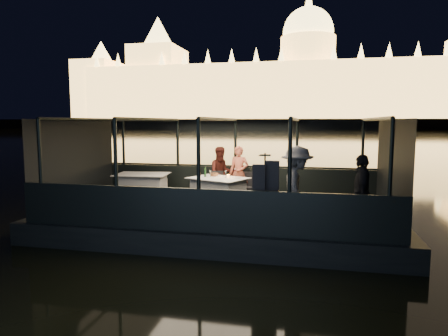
% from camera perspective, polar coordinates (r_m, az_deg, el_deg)
% --- Properties ---
extents(river_water, '(500.00, 500.00, 0.00)m').
position_cam_1_polar(river_water, '(89.69, 10.88, 4.68)').
color(river_water, black).
rests_on(river_water, ground).
extents(boat_hull, '(8.60, 4.40, 1.00)m').
position_cam_1_polar(boat_hull, '(10.24, -0.48, -8.90)').
color(boat_hull, black).
rests_on(boat_hull, river_water).
extents(boat_deck, '(8.00, 4.00, 0.04)m').
position_cam_1_polar(boat_deck, '(10.12, -0.48, -6.28)').
color(boat_deck, black).
rests_on(boat_deck, boat_hull).
extents(gunwale_port, '(8.00, 0.08, 0.90)m').
position_cam_1_polar(gunwale_port, '(11.96, 1.63, -2.00)').
color(gunwale_port, black).
rests_on(gunwale_port, boat_deck).
extents(gunwale_starboard, '(8.00, 0.08, 0.90)m').
position_cam_1_polar(gunwale_starboard, '(8.12, -3.61, -6.10)').
color(gunwale_starboard, black).
rests_on(gunwale_starboard, boat_deck).
extents(cabin_glass_port, '(8.00, 0.02, 1.40)m').
position_cam_1_polar(cabin_glass_port, '(11.84, 1.64, 3.51)').
color(cabin_glass_port, '#99B2B2').
rests_on(cabin_glass_port, gunwale_port).
extents(cabin_glass_starboard, '(8.00, 0.02, 1.40)m').
position_cam_1_polar(cabin_glass_starboard, '(7.95, -3.67, 2.01)').
color(cabin_glass_starboard, '#99B2B2').
rests_on(cabin_glass_starboard, gunwale_starboard).
extents(cabin_roof_glass, '(8.00, 4.00, 0.02)m').
position_cam_1_polar(cabin_roof_glass, '(9.87, -0.50, 6.97)').
color(cabin_roof_glass, '#99B2B2').
rests_on(cabin_roof_glass, boat_deck).
extents(end_wall_fore, '(0.02, 4.00, 2.30)m').
position_cam_1_polar(end_wall_fore, '(11.48, -20.35, 0.76)').
color(end_wall_fore, black).
rests_on(end_wall_fore, boat_deck).
extents(end_wall_aft, '(0.02, 4.00, 2.30)m').
position_cam_1_polar(end_wall_aft, '(9.85, 22.83, -0.24)').
color(end_wall_aft, black).
rests_on(end_wall_aft, boat_deck).
extents(canopy_ribs, '(8.00, 4.00, 2.30)m').
position_cam_1_polar(canopy_ribs, '(9.93, -0.49, 0.32)').
color(canopy_ribs, black).
rests_on(canopy_ribs, boat_deck).
extents(embankment, '(400.00, 140.00, 6.00)m').
position_cam_1_polar(embankment, '(219.64, 11.73, 5.96)').
color(embankment, '#423D33').
rests_on(embankment, ground).
extents(parliament_building, '(220.00, 32.00, 60.00)m').
position_cam_1_polar(parliament_building, '(186.50, 11.83, 14.51)').
color(parliament_building, '#F2D18C').
rests_on(parliament_building, embankment).
extents(dining_table_central, '(1.75, 1.54, 0.77)m').
position_cam_1_polar(dining_table_central, '(10.64, -0.83, -3.43)').
color(dining_table_central, white).
rests_on(dining_table_central, boat_deck).
extents(dining_table_aft, '(1.57, 1.21, 0.78)m').
position_cam_1_polar(dining_table_aft, '(11.62, -11.60, -2.71)').
color(dining_table_aft, silver).
rests_on(dining_table_aft, boat_deck).
extents(chair_port_left, '(0.52, 0.52, 0.85)m').
position_cam_1_polar(chair_port_left, '(11.19, -1.31, -2.60)').
color(chair_port_left, black).
rests_on(chair_port_left, boat_deck).
extents(chair_port_right, '(0.43, 0.43, 0.81)m').
position_cam_1_polar(chair_port_right, '(11.34, 3.05, -2.48)').
color(chair_port_right, black).
rests_on(chair_port_right, boat_deck).
extents(coat_stand, '(0.54, 0.48, 1.62)m').
position_cam_1_polar(coat_stand, '(8.03, 5.83, -3.00)').
color(coat_stand, black).
rests_on(coat_stand, boat_deck).
extents(person_woman_coral, '(0.59, 0.42, 1.56)m').
position_cam_1_polar(person_woman_coral, '(11.45, 2.13, -0.87)').
color(person_woman_coral, '#D76B4E').
rests_on(person_woman_coral, boat_deck).
extents(person_man_maroon, '(0.90, 0.82, 1.53)m').
position_cam_1_polar(person_man_maroon, '(11.51, -0.39, -0.83)').
color(person_man_maroon, '#3E1611').
rests_on(person_man_maroon, boat_deck).
extents(passenger_stripe, '(0.77, 1.20, 1.75)m').
position_cam_1_polar(passenger_stripe, '(8.35, 10.36, -3.06)').
color(passenger_stripe, silver).
rests_on(passenger_stripe, boat_deck).
extents(passenger_dark, '(0.47, 0.96, 1.59)m').
position_cam_1_polar(passenger_dark, '(8.66, 19.04, -2.96)').
color(passenger_dark, black).
rests_on(passenger_dark, boat_deck).
extents(wine_bottle, '(0.08, 0.08, 0.27)m').
position_cam_1_polar(wine_bottle, '(10.75, -2.71, -0.47)').
color(wine_bottle, '#143918').
rests_on(wine_bottle, dining_table_central).
extents(bread_basket, '(0.28, 0.28, 0.09)m').
position_cam_1_polar(bread_basket, '(10.91, -1.42, -0.94)').
color(bread_basket, brown).
rests_on(bread_basket, dining_table_central).
extents(amber_candle, '(0.06, 0.06, 0.08)m').
position_cam_1_polar(amber_candle, '(10.62, 0.61, -1.15)').
color(amber_candle, '#FF943F').
rests_on(amber_candle, dining_table_central).
extents(plate_near, '(0.30, 0.30, 0.02)m').
position_cam_1_polar(plate_near, '(10.57, 1.90, -1.36)').
color(plate_near, silver).
rests_on(plate_near, dining_table_central).
extents(plate_far, '(0.32, 0.32, 0.02)m').
position_cam_1_polar(plate_far, '(10.94, -0.82, -1.09)').
color(plate_far, white).
rests_on(plate_far, dining_table_central).
extents(wine_glass_white, '(0.06, 0.06, 0.18)m').
position_cam_1_polar(wine_glass_white, '(10.72, -1.95, -0.78)').
color(wine_glass_white, white).
rests_on(wine_glass_white, dining_table_central).
extents(wine_glass_red, '(0.07, 0.07, 0.20)m').
position_cam_1_polar(wine_glass_red, '(10.87, 1.59, -0.68)').
color(wine_glass_red, white).
rests_on(wine_glass_red, dining_table_central).
extents(wine_glass_empty, '(0.08, 0.08, 0.20)m').
position_cam_1_polar(wine_glass_empty, '(10.53, 0.25, -0.91)').
color(wine_glass_empty, white).
rests_on(wine_glass_empty, dining_table_central).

